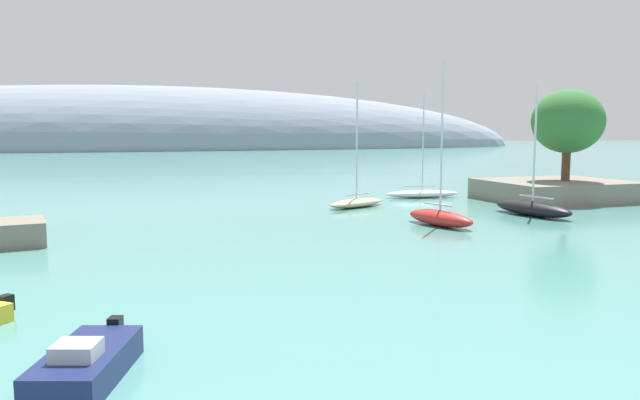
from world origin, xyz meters
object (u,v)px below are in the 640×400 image
Objects in this scene: sailboat_black_near_shore at (532,208)px; sailboat_red_mid_mooring at (440,217)px; sailboat_sand_end_of_line at (356,201)px; tree_clump_shore at (568,122)px; motorboat_navy_alongside_breakwater at (87,363)px; sailboat_white_outer_mooring at (422,193)px.

sailboat_red_mid_mooring is (-9.00, -2.08, 0.01)m from sailboat_black_near_shore.
sailboat_sand_end_of_line is (-1.50, 11.18, -0.13)m from sailboat_red_mid_mooring.
motorboat_navy_alongside_breakwater is (-39.57, -29.03, -6.69)m from tree_clump_shore.
motorboat_navy_alongside_breakwater is (-30.48, -21.77, -0.17)m from sailboat_black_near_shore.
sailboat_black_near_shore is at bearing 88.57° from sailboat_red_mid_mooring.
tree_clump_shore is 0.82× the size of sailboat_white_outer_mooring.
tree_clump_shore is 0.85× the size of sailboat_black_near_shore.
sailboat_red_mid_mooring is 29.14m from motorboat_navy_alongside_breakwater.
sailboat_black_near_shore is 0.93× the size of sailboat_sand_end_of_line.
sailboat_black_near_shore is at bearing 113.50° from sailboat_sand_end_of_line.
sailboat_sand_end_of_line reaches higher than sailboat_black_near_shore.
sailboat_sand_end_of_line is at bearing 165.86° from motorboat_navy_alongside_breakwater.
sailboat_red_mid_mooring is 1.10× the size of sailboat_white_outer_mooring.
sailboat_white_outer_mooring is 0.97× the size of sailboat_sand_end_of_line.
tree_clump_shore is 49.53m from motorboat_navy_alongside_breakwater.
motorboat_navy_alongside_breakwater is (-28.56, -35.46, -0.02)m from sailboat_white_outer_mooring.
motorboat_navy_alongside_breakwater is at bearing 116.05° from sailboat_black_near_shore.
sailboat_sand_end_of_line is (-10.50, 9.10, -0.12)m from sailboat_black_near_shore.
sailboat_black_near_shore is 2.10× the size of motorboat_navy_alongside_breakwater.
sailboat_red_mid_mooring is at bearing 151.28° from motorboat_navy_alongside_breakwater.
sailboat_white_outer_mooring is at bearing 159.94° from motorboat_navy_alongside_breakwater.
sailboat_red_mid_mooring is 11.28m from sailboat_sand_end_of_line.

